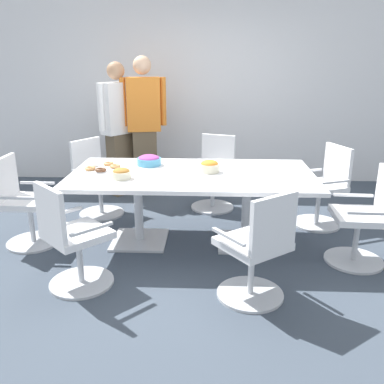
# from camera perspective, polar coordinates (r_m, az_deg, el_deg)

# --- Properties ---
(ground_plane) EXTENTS (10.00, 10.00, 0.01)m
(ground_plane) POSITION_cam_1_polar(r_m,az_deg,el_deg) (4.38, 0.00, -6.92)
(ground_plane) COLOR #3D4754
(back_wall) EXTENTS (8.00, 0.10, 2.80)m
(back_wall) POSITION_cam_1_polar(r_m,az_deg,el_deg) (6.38, 0.98, 14.08)
(back_wall) COLOR white
(back_wall) RESTS_ON ground
(conference_table) EXTENTS (2.40, 1.20, 0.75)m
(conference_table) POSITION_cam_1_polar(r_m,az_deg,el_deg) (4.15, 0.00, 0.99)
(conference_table) COLOR white
(conference_table) RESTS_ON ground
(office_chair_0) EXTENTS (0.76, 0.76, 0.91)m
(office_chair_0) POSITION_cam_1_polar(r_m,az_deg,el_deg) (3.28, 8.91, -8.19)
(office_chair_0) COLOR silver
(office_chair_0) RESTS_ON ground
(office_chair_1) EXTENTS (0.56, 0.56, 0.91)m
(office_chair_1) POSITION_cam_1_polar(r_m,az_deg,el_deg) (4.13, 22.62, -3.79)
(office_chair_1) COLOR silver
(office_chair_1) RESTS_ON ground
(office_chair_2) EXTENTS (0.70, 0.70, 0.91)m
(office_chair_2) POSITION_cam_1_polar(r_m,az_deg,el_deg) (4.92, 17.59, 0.20)
(office_chair_2) COLOR silver
(office_chair_2) RESTS_ON ground
(office_chair_3) EXTENTS (0.68, 0.68, 0.91)m
(office_chair_3) POSITION_cam_1_polar(r_m,az_deg,el_deg) (5.26, 3.05, 2.17)
(office_chair_3) COLOR silver
(office_chair_3) RESTS_ON ground
(office_chair_4) EXTENTS (0.75, 0.75, 0.91)m
(office_chair_4) POSITION_cam_1_polar(r_m,az_deg,el_deg) (5.14, -12.97, 1.37)
(office_chair_4) COLOR silver
(office_chair_4) RESTS_ON ground
(office_chair_5) EXTENTS (0.55, 0.55, 0.91)m
(office_chair_5) POSITION_cam_1_polar(r_m,az_deg,el_deg) (4.53, -22.05, -1.82)
(office_chair_5) COLOR silver
(office_chair_5) RESTS_ON ground
(office_chair_6) EXTENTS (0.76, 0.76, 0.91)m
(office_chair_6) POSITION_cam_1_polar(r_m,az_deg,el_deg) (3.55, -16.15, -6.61)
(office_chair_6) COLOR silver
(office_chair_6) RESTS_ON ground
(person_standing_0) EXTENTS (0.45, 0.52, 1.79)m
(person_standing_0) POSITION_cam_1_polar(r_m,az_deg,el_deg) (5.76, -10.04, 8.75)
(person_standing_0) COLOR brown
(person_standing_0) RESTS_ON ground
(person_standing_1) EXTENTS (0.61, 0.29, 1.86)m
(person_standing_1) POSITION_cam_1_polar(r_m,az_deg,el_deg) (5.72, -6.59, 9.29)
(person_standing_1) COLOR brown
(person_standing_1) RESTS_ON ground
(snack_bowl_chips_orange) EXTENTS (0.19, 0.19, 0.12)m
(snack_bowl_chips_orange) POSITION_cam_1_polar(r_m,az_deg,el_deg) (4.13, 2.41, 3.56)
(snack_bowl_chips_orange) COLOR beige
(snack_bowl_chips_orange) RESTS_ON conference_table
(snack_bowl_candy_mix) EXTENTS (0.25, 0.25, 0.11)m
(snack_bowl_candy_mix) POSITION_cam_1_polar(r_m,az_deg,el_deg) (4.43, -5.93, 4.38)
(snack_bowl_candy_mix) COLOR #4C9EC6
(snack_bowl_candy_mix) RESTS_ON conference_table
(snack_bowl_pretzels) EXTENTS (0.18, 0.18, 0.10)m
(snack_bowl_pretzels) POSITION_cam_1_polar(r_m,az_deg,el_deg) (3.96, -9.69, 2.53)
(snack_bowl_pretzels) COLOR beige
(snack_bowl_pretzels) RESTS_ON conference_table
(donut_platter) EXTENTS (0.36, 0.36, 0.04)m
(donut_platter) POSITION_cam_1_polar(r_m,az_deg,el_deg) (4.34, -12.27, 3.31)
(donut_platter) COLOR white
(donut_platter) RESTS_ON conference_table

